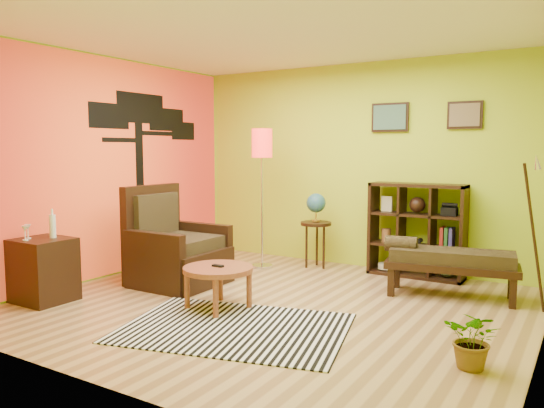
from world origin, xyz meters
The scene contains 11 objects.
ground centered at (0.00, 0.00, 0.00)m, with size 5.00×5.00×0.00m, color tan.
room_shell centered at (-0.09, 0.01, 1.80)m, with size 5.04×4.54×2.82m.
zebra_rug centered at (0.07, -0.80, 0.01)m, with size 2.02×1.43×0.01m, color silver.
coffee_table centered at (-0.43, -0.39, 0.38)m, with size 0.71×0.71×0.46m.
armchair centered at (-1.52, 0.16, 0.36)m, with size 0.99×1.00×1.19m.
side_cabinet centered at (-2.20, -1.15, 0.35)m, with size 0.58×0.52×1.00m.
floor_lamp centered at (-1.07, 1.45, 1.54)m, with size 0.29×0.29×1.91m.
globe_table centered at (-0.44, 1.84, 0.78)m, with size 0.42×0.42×1.03m.
cube_shelf centered at (0.91, 2.03, 0.60)m, with size 1.20×0.35×1.20m.
bench centered at (1.47, 1.28, 0.42)m, with size 1.46×0.73×0.65m.
potted_plant centered at (2.11, -0.59, 0.18)m, with size 0.41×0.46×0.36m, color #26661E.
Camera 1 is at (2.82, -4.63, 1.64)m, focal length 35.00 mm.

